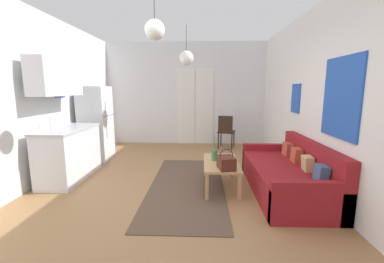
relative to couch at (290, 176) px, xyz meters
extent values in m
cube|color=#996D44|center=(-1.83, -0.33, -0.31)|extent=(5.06, 8.14, 0.10)
cube|color=silver|center=(-1.83, 3.49, 1.17)|extent=(4.66, 0.10, 2.86)
cube|color=white|center=(-1.82, 3.43, 0.78)|extent=(0.51, 0.02, 2.07)
cube|color=white|center=(-1.29, 3.43, 0.78)|extent=(0.51, 0.02, 2.07)
cube|color=white|center=(-1.56, 3.43, 1.85)|extent=(1.12, 0.03, 0.06)
cube|color=white|center=(0.45, -0.33, 1.17)|extent=(0.10, 7.74, 2.86)
cube|color=blue|center=(0.38, -0.50, 1.21)|extent=(0.02, 0.84, 1.02)
cube|color=blue|center=(0.38, 1.02, 1.15)|extent=(0.02, 0.39, 0.53)
cube|color=silver|center=(-4.11, -0.33, 1.17)|extent=(0.10, 7.74, 2.86)
cube|color=blue|center=(-4.05, 0.94, 1.36)|extent=(0.02, 0.32, 0.40)
cube|color=brown|center=(-1.60, 0.18, -0.25)|extent=(1.19, 2.89, 0.01)
cube|color=maroon|center=(-0.09, 0.00, -0.05)|extent=(0.95, 2.06, 0.41)
cube|color=maroon|center=(0.31, 0.00, 0.14)|extent=(0.15, 2.06, 0.79)
cube|color=maroon|center=(-0.09, -0.97, 0.01)|extent=(0.95, 0.11, 0.54)
cube|color=maroon|center=(-0.09, 0.97, 0.01)|extent=(0.95, 0.11, 0.54)
cube|color=#3D5B7F|center=(0.16, -0.63, 0.26)|extent=(0.15, 0.22, 0.22)
cube|color=tan|center=(0.16, -0.22, 0.26)|extent=(0.15, 0.22, 0.22)
cube|color=#B74C33|center=(0.16, 0.20, 0.27)|extent=(0.14, 0.24, 0.24)
cube|color=#B74C33|center=(0.16, 0.62, 0.27)|extent=(0.14, 0.23, 0.23)
cube|color=tan|center=(-1.05, 0.14, 0.15)|extent=(0.54, 1.05, 0.04)
cube|color=tan|center=(-1.28, -0.35, -0.06)|extent=(0.05, 0.05, 0.39)
cube|color=tan|center=(-0.82, -0.35, -0.06)|extent=(0.05, 0.05, 0.39)
cube|color=tan|center=(-1.28, 0.62, -0.06)|extent=(0.05, 0.05, 0.39)
cube|color=tan|center=(-0.82, 0.62, -0.06)|extent=(0.05, 0.05, 0.39)
cylinder|color=#47704C|center=(-1.15, 0.20, 0.26)|extent=(0.10, 0.10, 0.18)
cylinder|color=#477F42|center=(-1.15, 0.20, 0.46)|extent=(0.01, 0.01, 0.22)
cube|color=#512319|center=(-1.00, -0.23, 0.26)|extent=(0.27, 0.33, 0.18)
torus|color=black|center=(-1.00, -0.23, 0.37)|extent=(0.19, 0.01, 0.19)
cube|color=white|center=(-3.70, 1.65, 0.56)|extent=(0.57, 0.64, 1.63)
cube|color=#4C4C51|center=(-3.41, 1.65, 0.74)|extent=(0.01, 0.62, 0.01)
cylinder|color=#B7BABF|center=(-3.40, 1.48, 0.94)|extent=(0.02, 0.02, 0.23)
cylinder|color=#B7BABF|center=(-3.40, 1.48, 0.45)|extent=(0.02, 0.02, 0.36)
cube|color=silver|center=(-3.67, 0.42, 0.18)|extent=(0.56, 1.28, 0.88)
cube|color=#B7BABF|center=(-3.67, 0.42, 0.64)|extent=(0.59, 1.31, 0.03)
cube|color=#999BA0|center=(-3.67, 0.30, 0.59)|extent=(0.36, 0.40, 0.10)
cylinder|color=#B7BABF|center=(-3.89, 0.30, 0.75)|extent=(0.02, 0.02, 0.20)
cube|color=silver|center=(-3.79, 0.42, 1.51)|extent=(0.32, 1.15, 0.60)
cylinder|color=black|center=(-0.48, 3.04, -0.05)|extent=(0.03, 0.03, 0.42)
cylinder|color=black|center=(-0.82, 3.14, -0.05)|extent=(0.03, 0.03, 0.42)
cylinder|color=black|center=(-0.57, 2.71, -0.05)|extent=(0.03, 0.03, 0.42)
cylinder|color=black|center=(-0.92, 2.81, -0.05)|extent=(0.03, 0.03, 0.42)
cube|color=black|center=(-0.70, 2.92, 0.18)|extent=(0.51, 0.50, 0.04)
cube|color=black|center=(-0.75, 2.75, 0.41)|extent=(0.37, 0.13, 0.44)
cylinder|color=black|center=(-2.00, -0.23, 2.42)|extent=(0.01, 0.01, 0.37)
sphere|color=white|center=(-2.00, -0.23, 2.10)|extent=(0.27, 0.27, 0.27)
cylinder|color=black|center=(-1.69, 1.64, 2.35)|extent=(0.01, 0.01, 0.51)
sphere|color=white|center=(-1.69, 1.64, 1.95)|extent=(0.30, 0.30, 0.30)
camera|label=1|loc=(-1.35, -3.74, 1.32)|focal=23.44mm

